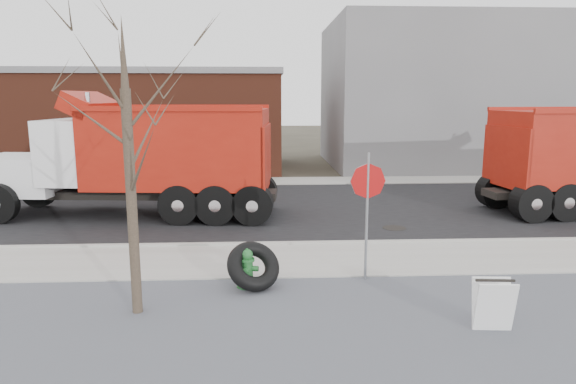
{
  "coord_description": "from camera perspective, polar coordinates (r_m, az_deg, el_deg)",
  "views": [
    {
      "loc": [
        -0.92,
        -11.47,
        3.85
      ],
      "look_at": [
        -0.25,
        1.8,
        1.4
      ],
      "focal_mm": 32.0,
      "sensor_mm": 36.0,
      "label": 1
    }
  ],
  "objects": [
    {
      "name": "ground",
      "position": [
        12.13,
        1.63,
        -8.06
      ],
      "size": [
        120.0,
        120.0,
        0.0
      ],
      "primitive_type": "plane",
      "color": "#383328",
      "rests_on": "ground"
    },
    {
      "name": "gravel_verge",
      "position": [
        8.89,
        3.45,
        -15.14
      ],
      "size": [
        60.0,
        5.0,
        0.03
      ],
      "primitive_type": "cube",
      "color": "slate",
      "rests_on": "ground"
    },
    {
      "name": "sidewalk",
      "position": [
        12.36,
        1.54,
        -7.56
      ],
      "size": [
        60.0,
        2.5,
        0.06
      ],
      "primitive_type": "cube",
      "color": "#9E9B93",
      "rests_on": "ground"
    },
    {
      "name": "curb",
      "position": [
        13.59,
        1.12,
        -5.77
      ],
      "size": [
        60.0,
        0.15,
        0.11
      ],
      "primitive_type": "cube",
      "color": "#9E9B93",
      "rests_on": "ground"
    },
    {
      "name": "road",
      "position": [
        18.2,
        0.08,
        -1.72
      ],
      "size": [
        60.0,
        9.4,
        0.02
      ],
      "primitive_type": "cube",
      "color": "black",
      "rests_on": "ground"
    },
    {
      "name": "far_sidewalk",
      "position": [
        23.79,
        -0.63,
        1.22
      ],
      "size": [
        60.0,
        2.0,
        0.06
      ],
      "primitive_type": "cube",
      "color": "#9E9B93",
      "rests_on": "ground"
    },
    {
      "name": "building_grey",
      "position": [
        31.09,
        16.0,
        10.34
      ],
      "size": [
        12.0,
        10.0,
        8.0
      ],
      "color": "gray",
      "rests_on": "ground"
    },
    {
      "name": "building_brick",
      "position": [
        29.9,
        -20.74,
        7.5
      ],
      "size": [
        20.2,
        8.2,
        5.3
      ],
      "color": "#5F2A1B",
      "rests_on": "ground"
    },
    {
      "name": "bare_tree",
      "position": [
        9.17,
        -17.4,
        6.51
      ],
      "size": [
        3.2,
        3.2,
        5.2
      ],
      "color": "#382D23",
      "rests_on": "ground"
    },
    {
      "name": "fire_hydrant",
      "position": [
        10.62,
        -4.56,
        -8.65
      ],
      "size": [
        0.47,
        0.46,
        0.83
      ],
      "rotation": [
        0.0,
        0.0,
        -0.22
      ],
      "color": "#296D3B",
      "rests_on": "ground"
    },
    {
      "name": "truck_tire",
      "position": [
        10.53,
        -3.87,
        -8.22
      ],
      "size": [
        1.38,
        1.31,
        1.01
      ],
      "color": "black",
      "rests_on": "ground"
    },
    {
      "name": "stop_sign",
      "position": [
        10.77,
        8.82,
        -0.27
      ],
      "size": [
        0.74,
        0.09,
        2.74
      ],
      "rotation": [
        0.0,
        0.0,
        -0.32
      ],
      "color": "gray",
      "rests_on": "ground"
    },
    {
      "name": "sandwich_board",
      "position": [
        9.33,
        21.86,
        -11.55
      ],
      "size": [
        0.67,
        0.45,
        0.89
      ],
      "rotation": [
        0.0,
        0.0,
        -0.08
      ],
      "color": "white",
      "rests_on": "ground"
    },
    {
      "name": "dump_truck_red_b",
      "position": [
        17.28,
        -16.1,
        3.99
      ],
      "size": [
        9.64,
        3.44,
        3.98
      ],
      "rotation": [
        0.0,
        0.0,
        3.06
      ],
      "color": "black",
      "rests_on": "ground"
    }
  ]
}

